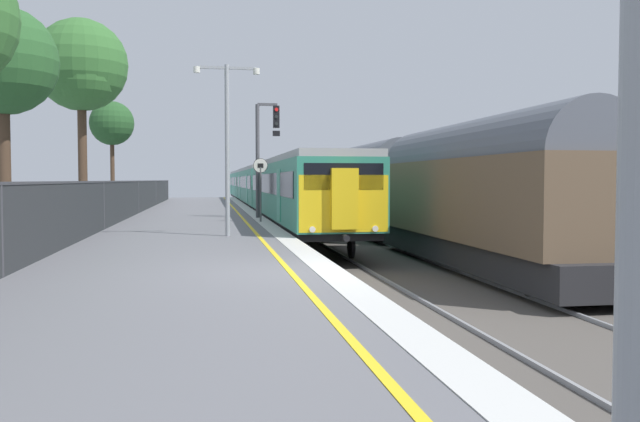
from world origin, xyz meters
The scene contains 10 objects.
ground centered at (2.64, 0.00, -0.61)m, with size 17.40×110.00×1.21m.
commuter_train_at_platform centered at (2.10, 38.08, 1.27)m, with size 2.83×62.76×3.81m.
freight_train_adjacent_track centered at (6.10, 28.11, 1.42)m, with size 2.60×56.90×4.44m.
signal_gantry centered at (0.62, 18.03, 3.24)m, with size 1.10×0.24×5.19m.
speed_limit_sign centered at (0.25, 15.05, 1.67)m, with size 0.59×0.08×2.61m.
platform_lamp_mid centered at (-1.28, 8.28, 3.11)m, with size 2.00×0.20×5.23m.
platform_back_fence centered at (-5.45, 0.00, 0.89)m, with size 0.07×99.00×1.69m.
background_tree_centre centered at (-8.26, 35.05, 5.48)m, with size 2.98×2.98×7.07m.
background_tree_right centered at (-8.51, 11.16, 5.51)m, with size 3.55×3.55×7.41m.
background_tree_back centered at (-7.35, 18.80, 6.65)m, with size 4.08×4.08×8.87m.
Camera 1 is at (-1.85, -12.53, 1.72)m, focal length 37.80 mm.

